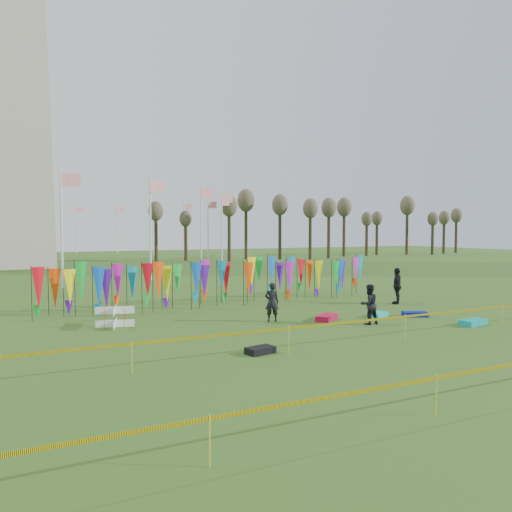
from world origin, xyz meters
name	(u,v)px	position (x,y,z in m)	size (l,w,h in m)	color
ground	(319,339)	(0.00, 0.00, 0.00)	(160.00, 160.00, 0.00)	#305317
banner_row	(227,277)	(0.28, 9.09, 1.46)	(18.64, 0.64, 2.34)	black
caution_tape_near	(336,325)	(-0.22, -1.35, 0.78)	(26.00, 0.02, 0.90)	yellow
caution_tape_far	(492,370)	(-0.22, -7.32, 0.78)	(26.00, 0.02, 0.90)	yellow
tree_line	(336,214)	(32.00, 44.00, 6.17)	(53.92, 1.92, 7.84)	#3A2D1D
box_kite	(115,317)	(-6.16, 5.45, 0.43)	(0.78, 0.78, 0.87)	red
person_left	(272,302)	(0.13, 3.84, 0.84)	(0.61, 0.45, 1.68)	black
person_mid	(369,304)	(3.45, 1.48, 0.84)	(0.81, 0.50, 1.67)	black
person_right	(397,286)	(8.48, 5.37, 0.96)	(1.13, 0.64, 1.93)	black
kite_bag_turquoise	(378,315)	(4.93, 2.66, 0.11)	(1.05, 0.53, 0.21)	#0CC0BF
kite_bag_blue	(415,314)	(6.51, 2.03, 0.11)	(1.07, 0.56, 0.22)	#091793
kite_bag_red	(327,317)	(2.42, 3.05, 0.12)	(1.31, 0.60, 0.24)	#B50C32
kite_bag_black	(260,350)	(-2.82, -0.90, 0.11)	(0.91, 0.53, 0.21)	black
kite_bag_teal	(473,322)	(7.18, -0.59, 0.12)	(1.24, 0.59, 0.24)	#0CA3A9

